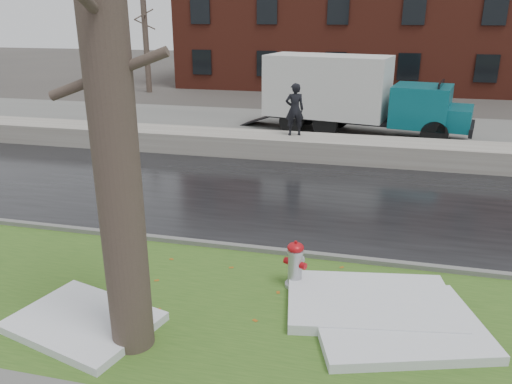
% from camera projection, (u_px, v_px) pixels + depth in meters
% --- Properties ---
extents(ground, '(120.00, 120.00, 0.00)m').
position_uv_depth(ground, '(233.00, 274.00, 9.76)').
color(ground, '#47423D').
rests_on(ground, ground).
extents(verge, '(60.00, 4.50, 0.04)m').
position_uv_depth(verge, '(213.00, 307.00, 8.61)').
color(verge, '#2F511B').
rests_on(verge, ground).
extents(road, '(60.00, 7.00, 0.03)m').
position_uv_depth(road, '(277.00, 196.00, 13.88)').
color(road, black).
rests_on(road, ground).
extents(parking_lot, '(60.00, 9.00, 0.03)m').
position_uv_depth(parking_lot, '(316.00, 131.00, 21.66)').
color(parking_lot, slate).
rests_on(parking_lot, ground).
extents(curb, '(60.00, 0.15, 0.14)m').
position_uv_depth(curb, '(246.00, 248.00, 10.65)').
color(curb, slate).
rests_on(curb, ground).
extents(snowbank, '(60.00, 1.60, 0.75)m').
position_uv_depth(snowbank, '(301.00, 147.00, 17.60)').
color(snowbank, '#A3A095').
rests_on(snowbank, ground).
extents(brick_building, '(26.00, 12.00, 10.00)m').
position_uv_depth(brick_building, '(377.00, 11.00, 35.11)').
color(brick_building, maroon).
rests_on(brick_building, ground).
extents(bg_tree_left, '(1.40, 1.62, 6.50)m').
position_uv_depth(bg_tree_left, '(146.00, 39.00, 31.44)').
color(bg_tree_left, brown).
rests_on(bg_tree_left, ground).
extents(bg_tree_center, '(1.40, 1.62, 6.50)m').
position_uv_depth(bg_tree_center, '(253.00, 37.00, 33.77)').
color(bg_tree_center, brown).
rests_on(bg_tree_center, ground).
extents(fire_hydrant, '(0.45, 0.43, 0.92)m').
position_uv_depth(fire_hydrant, '(295.00, 262.00, 9.08)').
color(fire_hydrant, '#A6A9AE').
rests_on(fire_hydrant, verge).
extents(tree, '(1.63, 1.93, 7.85)m').
position_uv_depth(tree, '(109.00, 81.00, 6.33)').
color(tree, brown).
rests_on(tree, verge).
extents(box_truck, '(9.75, 3.72, 3.22)m').
position_uv_depth(box_truck, '(351.00, 93.00, 20.65)').
color(box_truck, black).
rests_on(box_truck, ground).
extents(worker, '(0.77, 0.63, 1.82)m').
position_uv_depth(worker, '(295.00, 109.00, 17.39)').
color(worker, black).
rests_on(worker, snowbank).
extents(snow_patch_near, '(3.08, 2.68, 0.16)m').
position_uv_depth(snow_patch_near, '(397.00, 324.00, 7.96)').
color(snow_patch_near, silver).
rests_on(snow_patch_near, verge).
extents(snow_patch_far, '(2.54, 2.12, 0.14)m').
position_uv_depth(snow_patch_far, '(84.00, 322.00, 8.04)').
color(snow_patch_far, silver).
rests_on(snow_patch_far, verge).
extents(snow_patch_side, '(3.05, 2.23, 0.18)m').
position_uv_depth(snow_patch_side, '(370.00, 303.00, 8.54)').
color(snow_patch_side, silver).
rests_on(snow_patch_side, verge).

